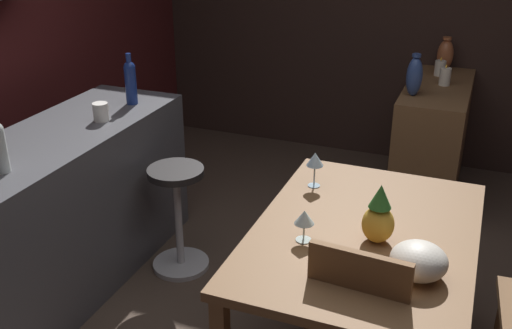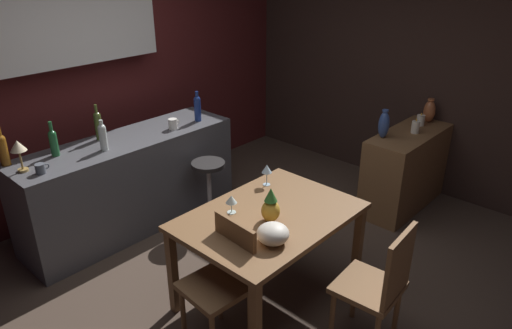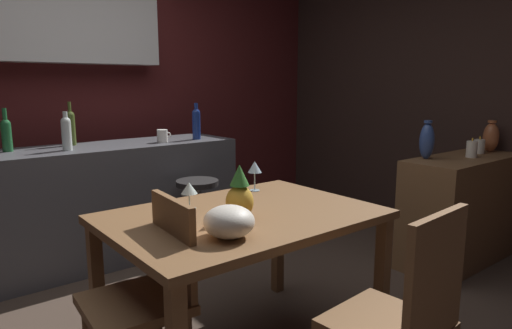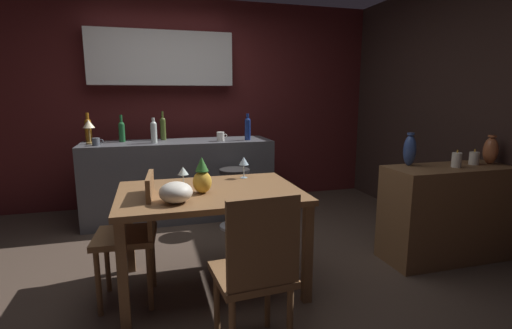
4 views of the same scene
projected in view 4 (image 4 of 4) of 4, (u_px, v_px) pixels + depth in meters
name	position (u px, v px, depth m)	size (l,w,h in m)	color
ground_plane	(217.00, 267.00, 3.11)	(9.00, 9.00, 0.00)	#47382D
wall_kitchen_back	(182.00, 95.00, 4.79)	(5.20, 0.33, 2.60)	#4C1919
wall_side_right	(454.00, 106.00, 3.84)	(0.10, 4.40, 2.60)	#33231E
dining_table	(210.00, 201.00, 2.71)	(1.29, 0.92, 0.74)	brown
kitchen_counter	(180.00, 180.00, 4.31)	(2.10, 0.60, 0.90)	#4C4C51
sideboard_cabinet	(447.00, 213.00, 3.23)	(1.10, 0.44, 0.82)	brown
chair_near_window	(135.00, 231.00, 2.54)	(0.43, 0.43, 0.89)	brown
chair_by_doorway	(256.00, 270.00, 1.96)	(0.43, 0.43, 0.94)	brown
bar_stool	(235.00, 197.00, 3.98)	(0.34, 0.34, 0.65)	#262323
wine_glass_left	(244.00, 161.00, 3.06)	(0.08, 0.08, 0.18)	silver
wine_glass_right	(183.00, 171.00, 2.83)	(0.08, 0.08, 0.14)	silver
pineapple_centerpiece	(202.00, 178.00, 2.60)	(0.13, 0.13, 0.26)	gold
fruit_bowl	(176.00, 192.00, 2.37)	(0.21, 0.21, 0.13)	beige
wine_bottle_green	(122.00, 130.00, 4.13)	(0.07, 0.07, 0.30)	#1E592D
wine_bottle_clear	(154.00, 131.00, 4.04)	(0.07, 0.07, 0.27)	silver
wine_bottle_cobalt	(248.00, 128.00, 4.31)	(0.07, 0.07, 0.31)	navy
wine_bottle_olive	(163.00, 127.00, 4.31)	(0.07, 0.07, 0.33)	#475623
wine_bottle_amber	(88.00, 129.00, 4.14)	(0.07, 0.07, 0.32)	#8C5114
cup_slate	(96.00, 142.00, 3.85)	(0.11, 0.08, 0.08)	#515660
cup_white	(221.00, 136.00, 4.23)	(0.12, 0.08, 0.10)	white
counter_lamp	(89.00, 126.00, 3.94)	(0.12, 0.12, 0.26)	#A58447
pillar_candle_tall	(474.00, 158.00, 3.24)	(0.08, 0.08, 0.14)	white
pillar_candle_short	(457.00, 160.00, 3.11)	(0.08, 0.08, 0.15)	white
vase_ceramic_blue	(410.00, 150.00, 3.17)	(0.11, 0.11, 0.28)	#334C8C
vase_copper	(491.00, 150.00, 3.25)	(0.12, 0.12, 0.26)	#B26038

